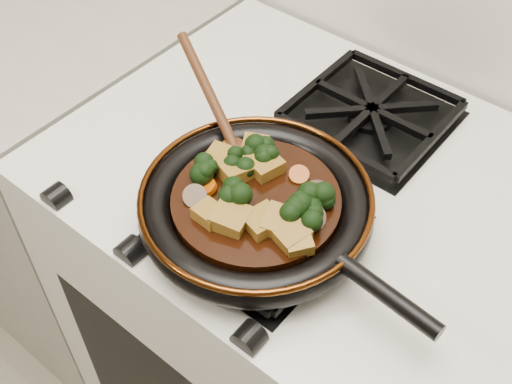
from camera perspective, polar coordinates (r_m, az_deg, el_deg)
The scene contains 30 objects.
stove at distance 1.30m, azimuth 4.11°, elevation -11.96°, with size 0.76×0.60×0.90m, color silver.
burner_grate_front at distance 0.86m, azimuth 0.20°, elevation -2.55°, with size 0.23×0.23×0.03m, color black, non-canonical shape.
burner_grate_back at distance 1.03m, azimuth 10.18°, elevation 6.85°, with size 0.23×0.23×0.03m, color black, non-canonical shape.
skillet at distance 0.83m, azimuth 0.12°, elevation -1.29°, with size 0.43×0.31×0.05m.
braising_sauce at distance 0.83m, azimuth 0.00°, elevation -0.97°, with size 0.22×0.22×0.02m, color black.
tofu_cube_0 at distance 0.79m, azimuth -2.30°, elevation -2.38°, with size 0.04×0.04×0.02m, color olive.
tofu_cube_1 at distance 0.85m, azimuth -1.93°, elevation 2.01°, with size 0.04×0.04×0.02m, color olive.
tofu_cube_2 at distance 0.87m, azimuth -3.19°, elevation 3.16°, with size 0.03×0.03×0.02m, color olive.
tofu_cube_3 at distance 0.77m, azimuth 3.72°, elevation -4.36°, with size 0.04×0.03×0.02m, color olive.
tofu_cube_4 at distance 0.88m, azimuth -0.09°, elevation 4.00°, with size 0.03×0.04×0.02m, color olive.
tofu_cube_5 at distance 0.79m, azimuth 0.58°, elevation -2.66°, with size 0.04×0.04×0.02m, color olive.
tofu_cube_6 at distance 0.78m, azimuth 3.05°, elevation -3.74°, with size 0.04×0.04×0.02m, color olive.
tofu_cube_7 at distance 0.85m, azimuth 0.76°, elevation 2.39°, with size 0.04×0.04×0.02m, color olive.
tofu_cube_8 at distance 0.80m, azimuth -4.17°, elevation -1.97°, with size 0.04×0.03×0.02m, color olive.
tofu_cube_9 at distance 0.79m, azimuth 2.21°, elevation -2.79°, with size 0.04×0.04×0.02m, color olive.
broccoli_floret_0 at distance 0.81m, azimuth -1.84°, elevation -0.53°, with size 0.06×0.06×0.05m, color black, non-canonical shape.
broccoli_floret_1 at distance 0.79m, azimuth 4.45°, elevation -2.25°, with size 0.06×0.06×0.05m, color black, non-canonical shape.
broccoli_floret_2 at distance 0.81m, azimuth 5.21°, elevation -0.83°, with size 0.06×0.06×0.05m, color black, non-canonical shape.
broccoli_floret_3 at distance 0.84m, azimuth -5.29°, elevation 1.85°, with size 0.06×0.06×0.06m, color black, non-canonical shape.
broccoli_floret_4 at distance 0.85m, azimuth -1.61°, elevation 2.42°, with size 0.06×0.06×0.05m, color black, non-canonical shape.
broccoli_floret_5 at distance 0.86m, azimuth 0.54°, elevation 3.45°, with size 0.06×0.06×0.05m, color black, non-canonical shape.
carrot_coin_0 at distance 0.87m, azimuth -2.27°, elevation 3.46°, with size 0.03×0.03×0.01m, color #A84004.
carrot_coin_1 at distance 0.83m, azimuth -4.44°, elevation 0.41°, with size 0.03×0.03×0.01m, color #A84004.
carrot_coin_2 at distance 0.82m, azimuth 5.89°, elevation -0.37°, with size 0.03×0.03×0.01m, color #A84004.
carrot_coin_3 at distance 0.88m, azimuth -2.30°, elevation 3.60°, with size 0.03×0.03×0.01m, color #A84004.
carrot_coin_4 at distance 0.85m, azimuth 3.84°, elevation 1.53°, with size 0.03×0.03×0.01m, color #A84004.
mushroom_slice_0 at distance 0.80m, azimuth 4.89°, elevation -2.27°, with size 0.04×0.04×0.01m, color brown.
mushroom_slice_1 at distance 0.82m, azimuth 5.43°, elevation 0.04°, with size 0.03×0.03×0.01m, color brown.
mushroom_slice_2 at distance 0.82m, azimuth -5.47°, elevation -0.36°, with size 0.03×0.03×0.01m, color brown.
wooden_spoon at distance 0.90m, azimuth -3.10°, elevation 6.50°, with size 0.13×0.08×0.20m.
Camera 1 is at (0.34, 1.12, 1.57)m, focal length 45.00 mm.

